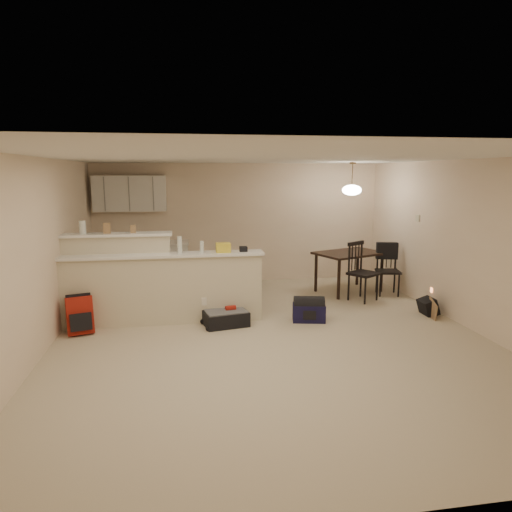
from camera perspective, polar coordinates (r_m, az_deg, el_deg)
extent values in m
plane|color=beige|center=(6.58, 1.87, -10.10)|extent=(7.00, 7.00, 0.00)
plane|color=white|center=(6.17, 2.01, 12.22)|extent=(7.00, 7.00, 0.00)
cube|color=beige|center=(9.68, -2.09, 4.11)|extent=(6.00, 0.02, 2.50)
cube|color=beige|center=(3.00, 15.23, -10.38)|extent=(6.00, 0.02, 2.50)
cube|color=beige|center=(6.39, -25.46, -0.09)|extent=(0.02, 7.00, 2.50)
cube|color=beige|center=(7.44, 25.26, 1.25)|extent=(0.02, 7.00, 2.50)
cube|color=beige|center=(7.17, -11.40, -4.17)|extent=(3.00, 0.28, 1.05)
cube|color=white|center=(7.06, -11.55, 0.12)|extent=(3.08, 0.38, 0.04)
cube|color=beige|center=(7.41, -16.80, -2.75)|extent=(1.60, 0.24, 1.35)
cube|color=white|center=(7.29, -17.08, 2.58)|extent=(1.68, 0.34, 0.04)
cube|color=white|center=(9.43, -15.48, 7.54)|extent=(1.40, 0.34, 0.70)
cube|color=white|center=(9.45, -13.94, -1.25)|extent=(1.80, 0.60, 0.90)
cube|color=beige|center=(8.71, 19.56, 4.49)|extent=(0.02, 0.12, 0.12)
cylinder|color=silver|center=(7.36, -20.88, 3.37)|extent=(0.10, 0.10, 0.20)
cube|color=#A07A52|center=(7.30, -18.14, 3.32)|extent=(0.10, 0.07, 0.16)
cube|color=#A07A52|center=(7.25, -15.11, 3.28)|extent=(0.08, 0.06, 0.12)
cylinder|color=silver|center=(7.03, -9.52, 1.38)|extent=(0.07, 0.07, 0.26)
cylinder|color=silver|center=(7.04, -6.78, 1.14)|extent=(0.06, 0.06, 0.18)
cube|color=#A07A52|center=(7.07, -4.11, 1.05)|extent=(0.22, 0.18, 0.14)
cube|color=#A07A52|center=(7.11, -1.59, 0.88)|extent=(0.12, 0.10, 0.08)
cube|color=black|center=(9.03, 11.60, 0.34)|extent=(1.48, 1.24, 0.04)
cylinder|color=black|center=(8.50, 10.31, -2.92)|extent=(0.06, 0.06, 0.74)
cylinder|color=black|center=(9.24, 15.42, -2.07)|extent=(0.06, 0.06, 0.74)
cylinder|color=black|center=(9.00, 7.51, -2.11)|extent=(0.06, 0.06, 0.74)
cylinder|color=black|center=(9.71, 12.57, -1.36)|extent=(0.06, 0.06, 0.74)
cylinder|color=brown|center=(8.90, 11.95, 9.81)|extent=(0.02, 0.02, 0.50)
cylinder|color=brown|center=(8.90, 12.01, 11.29)|extent=(0.12, 0.12, 0.03)
ellipsoid|color=white|center=(8.90, 11.89, 8.07)|extent=(0.36, 0.36, 0.20)
cube|color=black|center=(7.03, -3.77, -7.80)|extent=(0.72, 0.54, 0.22)
cube|color=#A21D12|center=(7.12, -21.17, -6.92)|extent=(0.41, 0.32, 0.54)
cube|color=#141138|center=(7.26, 6.63, -7.05)|extent=(0.55, 0.37, 0.27)
cube|color=black|center=(8.04, 20.70, -5.97)|extent=(0.21, 0.30, 0.27)
cube|color=#A07A52|center=(7.88, 21.19, -6.24)|extent=(0.09, 0.37, 0.29)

